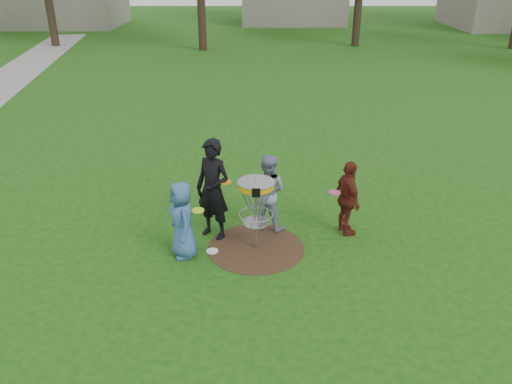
{
  "coord_description": "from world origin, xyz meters",
  "views": [
    {
      "loc": [
        -0.01,
        -7.88,
        4.87
      ],
      "look_at": [
        0.0,
        0.3,
        1.0
      ],
      "focal_mm": 35.0,
      "sensor_mm": 36.0,
      "label": 1
    }
  ],
  "objects_px": {
    "player_black": "(213,190)",
    "player_grey": "(267,192)",
    "disc_golf_basket": "(256,198)",
    "player_blue": "(182,220)",
    "player_maroon": "(348,199)"
  },
  "relations": [
    {
      "from": "player_blue",
      "to": "disc_golf_basket",
      "type": "height_order",
      "value": "player_blue"
    },
    {
      "from": "player_blue",
      "to": "disc_golf_basket",
      "type": "bearing_deg",
      "value": 77.78
    },
    {
      "from": "player_black",
      "to": "player_grey",
      "type": "distance_m",
      "value": 1.09
    },
    {
      "from": "player_maroon",
      "to": "player_blue",
      "type": "bearing_deg",
      "value": 89.13
    },
    {
      "from": "disc_golf_basket",
      "to": "player_grey",
      "type": "bearing_deg",
      "value": 74.38
    },
    {
      "from": "player_blue",
      "to": "player_grey",
      "type": "distance_m",
      "value": 1.82
    },
    {
      "from": "player_blue",
      "to": "player_maroon",
      "type": "bearing_deg",
      "value": 82.08
    },
    {
      "from": "player_black",
      "to": "player_grey",
      "type": "bearing_deg",
      "value": 49.97
    },
    {
      "from": "player_maroon",
      "to": "player_grey",
      "type": "bearing_deg",
      "value": 65.45
    },
    {
      "from": "player_blue",
      "to": "player_black",
      "type": "distance_m",
      "value": 0.89
    },
    {
      "from": "player_black",
      "to": "player_maroon",
      "type": "xyz_separation_m",
      "value": [
        2.53,
        0.09,
        -0.23
      ]
    },
    {
      "from": "player_blue",
      "to": "player_grey",
      "type": "xyz_separation_m",
      "value": [
        1.51,
        1.02,
        0.05
      ]
    },
    {
      "from": "player_maroon",
      "to": "disc_golf_basket",
      "type": "distance_m",
      "value": 1.83
    },
    {
      "from": "player_blue",
      "to": "player_maroon",
      "type": "xyz_separation_m",
      "value": [
        3.02,
        0.78,
        0.03
      ]
    },
    {
      "from": "player_black",
      "to": "player_maroon",
      "type": "bearing_deg",
      "value": 33.87
    }
  ]
}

